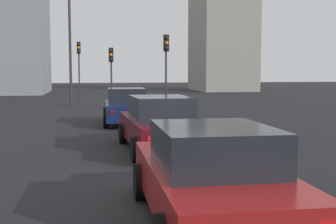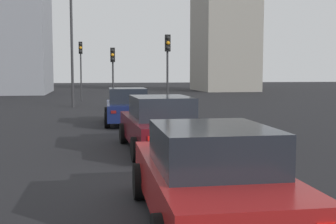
{
  "view_description": "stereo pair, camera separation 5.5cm",
  "coord_description": "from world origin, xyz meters",
  "px_view_note": "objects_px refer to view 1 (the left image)",
  "views": [
    {
      "loc": [
        -9.25,
        1.73,
        2.26
      ],
      "look_at": [
        0.46,
        -0.04,
        1.35
      ],
      "focal_mm": 46.62,
      "sensor_mm": 36.0,
      "label": 1
    },
    {
      "loc": [
        -9.26,
        1.68,
        2.26
      ],
      "look_at": [
        0.46,
        -0.04,
        1.35
      ],
      "focal_mm": 46.62,
      "sensor_mm": 36.0,
      "label": 2
    }
  ],
  "objects_px": {
    "car_red_third": "(211,176)",
    "traffic_light_near_right": "(79,59)",
    "car_maroon_second": "(160,125)",
    "traffic_light_near_left": "(111,64)",
    "traffic_light_far_left": "(166,57)",
    "car_navy_lead": "(126,107)",
    "street_lamp_kerbside": "(70,25)"
  },
  "relations": [
    {
      "from": "traffic_light_near_left",
      "to": "street_lamp_kerbside",
      "type": "distance_m",
      "value": 3.5
    },
    {
      "from": "traffic_light_near_right",
      "to": "car_maroon_second",
      "type": "bearing_deg",
      "value": 6.25
    },
    {
      "from": "car_maroon_second",
      "to": "traffic_light_near_left",
      "type": "bearing_deg",
      "value": -0.01
    },
    {
      "from": "car_navy_lead",
      "to": "traffic_light_near_left",
      "type": "height_order",
      "value": "traffic_light_near_left"
    },
    {
      "from": "car_maroon_second",
      "to": "traffic_light_near_left",
      "type": "relative_size",
      "value": 1.27
    },
    {
      "from": "car_navy_lead",
      "to": "traffic_light_near_right",
      "type": "height_order",
      "value": "traffic_light_near_right"
    },
    {
      "from": "car_navy_lead",
      "to": "street_lamp_kerbside",
      "type": "distance_m",
      "value": 10.64
    },
    {
      "from": "car_maroon_second",
      "to": "street_lamp_kerbside",
      "type": "xyz_separation_m",
      "value": [
        15.85,
        3.07,
        4.39
      ]
    },
    {
      "from": "traffic_light_near_right",
      "to": "traffic_light_far_left",
      "type": "bearing_deg",
      "value": 24.64
    },
    {
      "from": "car_red_third",
      "to": "traffic_light_near_left",
      "type": "relative_size",
      "value": 1.2
    },
    {
      "from": "car_red_third",
      "to": "car_maroon_second",
      "type": "bearing_deg",
      "value": -1.15
    },
    {
      "from": "traffic_light_near_left",
      "to": "street_lamp_kerbside",
      "type": "xyz_separation_m",
      "value": [
        0.19,
        2.52,
        2.43
      ]
    },
    {
      "from": "car_maroon_second",
      "to": "traffic_light_far_left",
      "type": "xyz_separation_m",
      "value": [
        11.22,
        -2.19,
        2.3
      ]
    },
    {
      "from": "car_red_third",
      "to": "traffic_light_near_right",
      "type": "height_order",
      "value": "traffic_light_near_right"
    },
    {
      "from": "car_navy_lead",
      "to": "traffic_light_near_right",
      "type": "xyz_separation_m",
      "value": [
        14.87,
        2.27,
        2.47
      ]
    },
    {
      "from": "car_maroon_second",
      "to": "car_navy_lead",
      "type": "bearing_deg",
      "value": 1.42
    },
    {
      "from": "traffic_light_near_left",
      "to": "traffic_light_far_left",
      "type": "relative_size",
      "value": 0.89
    },
    {
      "from": "traffic_light_near_left",
      "to": "traffic_light_far_left",
      "type": "xyz_separation_m",
      "value": [
        -4.44,
        -2.75,
        0.34
      ]
    },
    {
      "from": "car_navy_lead",
      "to": "car_red_third",
      "type": "distance_m",
      "value": 12.64
    },
    {
      "from": "car_navy_lead",
      "to": "traffic_light_near_left",
      "type": "xyz_separation_m",
      "value": [
        9.12,
        0.16,
        1.97
      ]
    },
    {
      "from": "street_lamp_kerbside",
      "to": "traffic_light_near_left",
      "type": "bearing_deg",
      "value": -94.23
    },
    {
      "from": "car_red_third",
      "to": "traffic_light_near_right",
      "type": "bearing_deg",
      "value": 6.04
    },
    {
      "from": "traffic_light_near_left",
      "to": "traffic_light_far_left",
      "type": "height_order",
      "value": "traffic_light_far_left"
    },
    {
      "from": "street_lamp_kerbside",
      "to": "car_red_third",
      "type": "bearing_deg",
      "value": -172.61
    },
    {
      "from": "traffic_light_near_left",
      "to": "traffic_light_near_right",
      "type": "distance_m",
      "value": 6.14
    },
    {
      "from": "car_red_third",
      "to": "traffic_light_far_left",
      "type": "bearing_deg",
      "value": -6.97
    },
    {
      "from": "traffic_light_near_right",
      "to": "street_lamp_kerbside",
      "type": "distance_m",
      "value": 5.9
    },
    {
      "from": "car_red_third",
      "to": "traffic_light_far_left",
      "type": "height_order",
      "value": "traffic_light_far_left"
    },
    {
      "from": "traffic_light_near_left",
      "to": "car_red_third",
      "type": "bearing_deg",
      "value": 7.94
    },
    {
      "from": "traffic_light_far_left",
      "to": "car_red_third",
      "type": "bearing_deg",
      "value": -9.98
    },
    {
      "from": "car_red_third",
      "to": "traffic_light_near_right",
      "type": "relative_size",
      "value": 1.01
    },
    {
      "from": "street_lamp_kerbside",
      "to": "traffic_light_far_left",
      "type": "bearing_deg",
      "value": -131.29
    }
  ]
}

